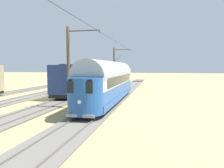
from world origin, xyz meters
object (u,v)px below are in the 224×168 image
coach_far_siding (79,79)px  catenary_pole_mid_near (69,66)px  vintage_streetcar (109,81)px  catenary_pole_foreground (114,66)px

coach_far_siding → catenary_pole_mid_near: size_ratio=1.55×
vintage_streetcar → coach_far_siding: size_ratio=1.58×
catenary_pole_foreground → catenary_pole_mid_near: 20.70m
coach_far_siding → catenary_pole_foreground: size_ratio=1.55×
catenary_pole_mid_near → vintage_streetcar: bearing=-127.2°
vintage_streetcar → coach_far_siding: 7.03m
vintage_streetcar → catenary_pole_foreground: (2.84, -16.96, 1.54)m
coach_far_siding → catenary_pole_foreground: catenary_pole_foreground is taller
coach_far_siding → catenary_pole_foreground: bearing=-100.8°
vintage_streetcar → catenary_pole_foreground: 17.26m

